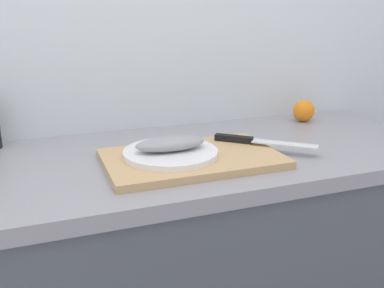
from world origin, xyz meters
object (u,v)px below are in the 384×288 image
object	(u,v)px
cutting_board	(192,159)
chef_knife	(252,141)
fish_fillet	(170,144)
white_plate	(171,153)

from	to	relation	value
cutting_board	chef_knife	bearing A→B (deg)	10.19
cutting_board	fish_fillet	world-z (taller)	fish_fillet
cutting_board	chef_knife	size ratio (longest dim) A/B	1.91
white_plate	chef_knife	world-z (taller)	chef_knife
fish_fillet	white_plate	bearing A→B (deg)	180.00
white_plate	chef_knife	xyz separation A→B (m)	(0.25, 0.02, 0.00)
white_plate	fish_fillet	size ratio (longest dim) A/B	1.33
cutting_board	fish_fillet	bearing A→B (deg)	165.06
fish_fillet	cutting_board	bearing A→B (deg)	-14.94
white_plate	chef_knife	size ratio (longest dim) A/B	1.04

